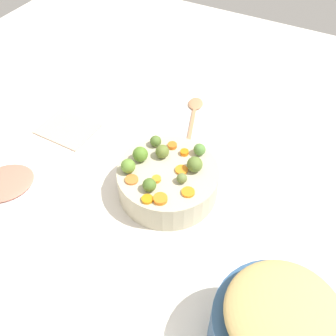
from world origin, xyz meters
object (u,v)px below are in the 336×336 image
(metal_pot, at_px, (273,336))
(serving_bowl_carrots, at_px, (168,181))
(wooden_spoon, at_px, (194,111))
(ham_plate, at_px, (6,181))

(metal_pot, bearing_deg, serving_bowl_carrots, -36.18)
(serving_bowl_carrots, relative_size, wooden_spoon, 1.01)
(serving_bowl_carrots, xyz_separation_m, ham_plate, (0.44, 0.20, -0.04))
(serving_bowl_carrots, xyz_separation_m, wooden_spoon, (0.09, -0.36, -0.04))
(metal_pot, height_order, wooden_spoon, metal_pot)
(ham_plate, bearing_deg, metal_pot, 173.81)
(wooden_spoon, bearing_deg, serving_bowl_carrots, 103.94)
(metal_pot, bearing_deg, ham_plate, -6.19)
(metal_pot, bearing_deg, wooden_spoon, -53.31)
(serving_bowl_carrots, height_order, metal_pot, metal_pot)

